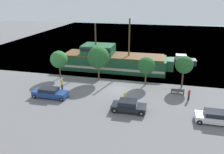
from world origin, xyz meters
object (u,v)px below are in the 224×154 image
bench_promenade_east (178,91)px  pirate_ship (112,61)px  moored_boat_dockside (182,60)px  parked_car_curb_rear (129,106)px  pedestrian_walking_near (189,95)px  parked_car_curb_front (50,93)px  pedestrian_walking_far (62,84)px  parked_car_curb_mid (216,117)px  fire_hydrant (124,95)px

bench_promenade_east → pirate_ship: bearing=143.3°
pirate_ship → moored_boat_dockside: pirate_ship is taller
parked_car_curb_rear → pedestrian_walking_near: (7.64, 4.93, 0.10)m
parked_car_curb_front → pedestrian_walking_far: 2.98m
parked_car_curb_mid → moored_boat_dockside: bearing=95.6°
pedestrian_walking_near → parked_car_curb_front: bearing=-169.5°
pirate_ship → parked_car_curb_mid: pirate_ship is taller
parked_car_curb_front → pedestrian_walking_far: (0.47, 2.94, 0.12)m
parked_car_curb_rear → fire_hydrant: 3.95m
parked_car_curb_front → fire_hydrant: parked_car_curb_front is taller
fire_hydrant → pedestrian_walking_near: 8.91m
bench_promenade_east → pedestrian_walking_near: 2.23m
moored_boat_dockside → bench_promenade_east: moored_boat_dockside is taller
moored_boat_dockside → parked_car_curb_front: (-19.40, -21.10, -0.02)m
moored_boat_dockside → parked_car_curb_front: 28.66m
moored_boat_dockside → fire_hydrant: bearing=-115.9°
pirate_ship → parked_car_curb_rear: size_ratio=4.93×
parked_car_curb_front → bench_promenade_east: 18.52m
pedestrian_walking_near → pirate_ship: bearing=141.6°
pedestrian_walking_near → pedestrian_walking_far: (-18.68, -0.62, 0.00)m
pedestrian_walking_far → pedestrian_walking_near: bearing=1.9°
moored_boat_dockside → parked_car_curb_rear: bearing=-109.4°
moored_boat_dockside → parked_car_curb_mid: (2.23, -22.88, -0.02)m
pedestrian_walking_near → fire_hydrant: bearing=-172.4°
fire_hydrant → pedestrian_walking_near: size_ratio=0.46×
pirate_ship → parked_car_curb_rear: bearing=-69.9°
fire_hydrant → pedestrian_walking_far: (-9.85, 0.57, 0.43)m
pirate_ship → pedestrian_walking_far: size_ratio=12.80×
parked_car_curb_rear → pedestrian_walking_far: 11.85m
pirate_ship → fire_hydrant: pirate_ship is taller
bench_promenade_east → pedestrian_walking_far: pedestrian_walking_far is taller
bench_promenade_east → parked_car_curb_front: bearing=-163.5°
fire_hydrant → bench_promenade_east: size_ratio=0.41×
parked_car_curb_mid → fire_hydrant: size_ratio=6.06×
parked_car_curb_rear → fire_hydrant: size_ratio=5.61×
pirate_ship → bench_promenade_east: bearing=-36.7°
parked_car_curb_front → bench_promenade_east: size_ratio=2.63×
parked_car_curb_mid → parked_car_curb_rear: size_ratio=1.08×
parked_car_curb_front → parked_car_curb_rear: (11.50, -1.38, 0.02)m
moored_boat_dockside → parked_car_curb_rear: 23.82m
fire_hydrant → pirate_ship: bearing=110.9°
parked_car_curb_mid → bench_promenade_east: 8.04m
bench_promenade_east → pedestrian_walking_far: size_ratio=1.14×
parked_car_curb_mid → parked_car_curb_rear: 10.13m
moored_boat_dockside → pirate_ship: bearing=-152.8°
parked_car_curb_rear → pirate_ship: bearing=110.1°
pirate_ship → fire_hydrant: bearing=-69.1°
moored_boat_dockside → pedestrian_walking_far: bearing=-136.2°
pirate_ship → moored_boat_dockside: (13.56, 6.98, -1.06)m
parked_car_curb_front → pedestrian_walking_far: pedestrian_walking_far is taller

